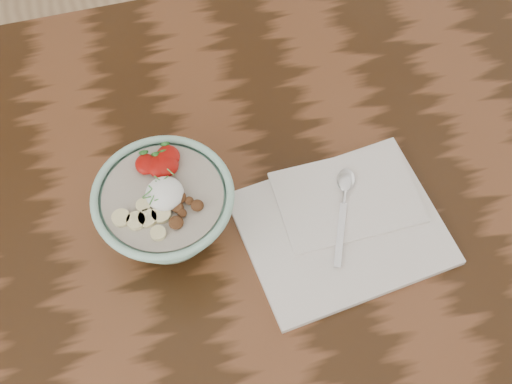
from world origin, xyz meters
The scene contains 4 objects.
table centered at (0.00, 0.00, 65.70)cm, with size 160.00×90.00×75.00cm.
breakfast_bowl centered at (-20.01, -1.34, 81.51)cm, with size 19.13×19.13×12.69cm.
napkin centered at (4.43, -6.52, 75.72)cm, with size 30.35×25.69×1.71cm.
spoon centered at (5.76, -2.73, 77.07)cm, with size 7.97×15.56×0.84cm.
Camera 1 is at (-19.58, -49.24, 167.30)cm, focal length 50.00 mm.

